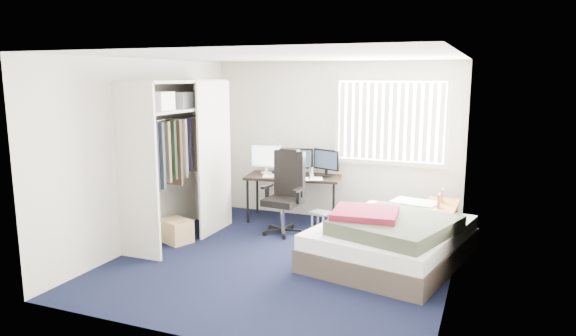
% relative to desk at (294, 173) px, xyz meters
% --- Properties ---
extents(ground, '(4.20, 4.20, 0.00)m').
position_rel_desk_xyz_m(ground, '(0.54, -1.76, -0.76)').
color(ground, black).
rests_on(ground, ground).
extents(room_shell, '(4.20, 4.20, 4.20)m').
position_rel_desk_xyz_m(room_shell, '(0.54, -1.76, 0.75)').
color(room_shell, silver).
rests_on(room_shell, ground).
extents(window_assembly, '(1.72, 0.09, 1.32)m').
position_rel_desk_xyz_m(window_assembly, '(1.44, 0.29, 0.84)').
color(window_assembly, white).
rests_on(window_assembly, ground).
extents(closet, '(0.64, 1.84, 2.22)m').
position_rel_desk_xyz_m(closet, '(-1.13, -1.49, 0.59)').
color(closet, beige).
rests_on(closet, ground).
extents(desk, '(1.56, 0.93, 1.18)m').
position_rel_desk_xyz_m(desk, '(0.00, 0.00, 0.00)').
color(desk, black).
rests_on(desk, ground).
extents(office_chair, '(0.63, 0.63, 1.22)m').
position_rel_desk_xyz_m(office_chair, '(0.11, -0.65, -0.29)').
color(office_chair, black).
rests_on(office_chair, ground).
extents(footstool, '(0.34, 0.30, 0.23)m').
position_rel_desk_xyz_m(footstool, '(0.51, -0.18, -0.58)').
color(footstool, white).
rests_on(footstool, ground).
extents(nightstand, '(0.45, 0.86, 0.76)m').
position_rel_desk_xyz_m(nightstand, '(2.29, -0.45, -0.25)').
color(nightstand, brown).
rests_on(nightstand, ground).
extents(bed, '(2.00, 2.40, 0.69)m').
position_rel_desk_xyz_m(bed, '(1.79, -1.28, -0.47)').
color(bed, '#3E332C').
rests_on(bed, ground).
extents(pine_box, '(0.51, 0.45, 0.32)m').
position_rel_desk_xyz_m(pine_box, '(-1.11, -1.65, -0.60)').
color(pine_box, tan).
rests_on(pine_box, ground).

